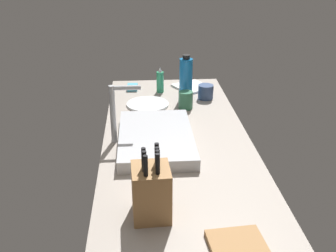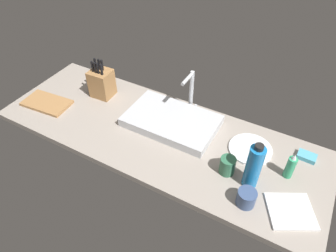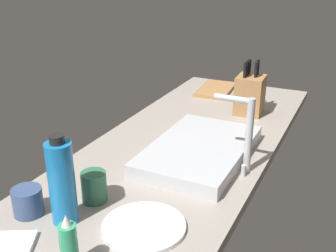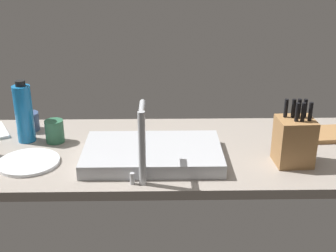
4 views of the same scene
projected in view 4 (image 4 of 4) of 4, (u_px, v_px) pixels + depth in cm
name	position (u px, v px, depth cm)	size (l,w,h in cm)	color
countertop_slab	(162.00, 153.00, 176.34)	(182.30, 64.79, 3.50)	gray
sink_basin	(153.00, 153.00, 165.95)	(50.61, 31.47, 5.04)	#B7BABF
faucet	(142.00, 141.00, 145.85)	(5.50, 13.35, 25.64)	#B7BABF
knife_block	(294.00, 140.00, 161.04)	(13.32, 12.42, 23.89)	#9E7042
cutting_board	(333.00, 134.00, 187.25)	(28.31, 16.09, 1.80)	#9E7042
water_bottle	(24.00, 113.00, 178.63)	(7.05, 7.05, 25.33)	#1970B7
dinner_plate	(29.00, 162.00, 163.65)	(22.33, 22.33, 1.20)	white
coffee_mug	(29.00, 121.00, 192.08)	(8.33, 8.33, 7.82)	#384C75
ceramic_cup	(55.00, 131.00, 180.39)	(7.41, 7.41, 9.14)	#2D6647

